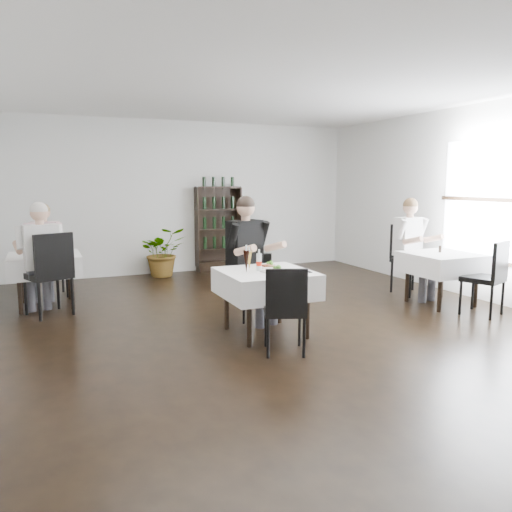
{
  "coord_description": "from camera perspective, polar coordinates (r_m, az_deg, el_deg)",
  "views": [
    {
      "loc": [
        -2.7,
        -5.29,
        1.82
      ],
      "look_at": [
        -0.34,
        0.2,
        0.92
      ],
      "focal_mm": 35.0,
      "sensor_mm": 36.0,
      "label": 1
    }
  ],
  "objects": [
    {
      "name": "potted_tree",
      "position": [
        9.76,
        -10.58,
        0.47
      ],
      "size": [
        0.86,
        0.75,
        0.95
      ],
      "primitive_type": "imported",
      "rotation": [
        0.0,
        0.0,
        -0.01
      ],
      "color": "#285B1F",
      "rests_on": "ground"
    },
    {
      "name": "window_right",
      "position": [
        8.14,
        26.26,
        5.4
      ],
      "size": [
        0.06,
        2.3,
        1.85
      ],
      "color": "white",
      "rests_on": "room_shell"
    },
    {
      "name": "main_table",
      "position": [
        5.93,
        1.12,
        -3.12
      ],
      "size": [
        1.03,
        1.03,
        0.77
      ],
      "color": "black",
      "rests_on": "ground"
    },
    {
      "name": "main_chair_far",
      "position": [
        6.62,
        0.1,
        -3.01
      ],
      "size": [
        0.52,
        0.52,
        0.87
      ],
      "color": "black",
      "rests_on": "ground"
    },
    {
      "name": "pilsner_dark",
      "position": [
        5.76,
        -1.11,
        -0.62
      ],
      "size": [
        0.08,
        0.08,
        0.32
      ],
      "color": "black",
      "rests_on": "main_table"
    },
    {
      "name": "main_chair_near",
      "position": [
        5.25,
        3.37,
        -5.61
      ],
      "size": [
        0.56,
        0.56,
        0.94
      ],
      "color": "black",
      "rests_on": "ground"
    },
    {
      "name": "room_shell",
      "position": [
        5.95,
        3.79,
        5.43
      ],
      "size": [
        9.0,
        9.0,
        9.0
      ],
      "color": "black",
      "rests_on": "ground"
    },
    {
      "name": "diner_left_near",
      "position": [
        7.32,
        -23.43,
        0.62
      ],
      "size": [
        0.63,
        0.66,
        1.55
      ],
      "color": "#404048",
      "rests_on": "ground"
    },
    {
      "name": "napkin_cutlery",
      "position": [
        5.85,
        5.27,
        -1.78
      ],
      "size": [
        0.21,
        0.22,
        0.02
      ],
      "color": "black",
      "rests_on": "main_table"
    },
    {
      "name": "left_chair_far",
      "position": [
        8.64,
        -22.64,
        -0.11
      ],
      "size": [
        0.55,
        0.55,
        1.09
      ],
      "color": "black",
      "rests_on": "ground"
    },
    {
      "name": "pilsner_lager",
      "position": [
        5.94,
        -0.78,
        -0.53
      ],
      "size": [
        0.06,
        0.06,
        0.28
      ],
      "color": "#B8902F",
      "rests_on": "main_table"
    },
    {
      "name": "plate_near",
      "position": [
        5.8,
        2.26,
        -1.72
      ],
      "size": [
        0.31,
        0.31,
        0.08
      ],
      "color": "white",
      "rests_on": "main_table"
    },
    {
      "name": "diner_main",
      "position": [
        6.44,
        -0.7,
        0.76
      ],
      "size": [
        0.7,
        0.75,
        1.64
      ],
      "color": "#404048",
      "rests_on": "ground"
    },
    {
      "name": "right_chair_far",
      "position": [
        8.51,
        17.06,
        0.21
      ],
      "size": [
        0.52,
        0.52,
        1.13
      ],
      "color": "black",
      "rests_on": "ground"
    },
    {
      "name": "plate_far",
      "position": [
        6.14,
        1.46,
        -1.15
      ],
      "size": [
        0.27,
        0.27,
        0.07
      ],
      "color": "white",
      "rests_on": "main_table"
    },
    {
      "name": "right_chair_near",
      "position": [
        7.44,
        25.15,
        -1.8
      ],
      "size": [
        0.61,
        0.61,
        1.03
      ],
      "color": "black",
      "rests_on": "ground"
    },
    {
      "name": "coke_bottle",
      "position": [
        5.89,
        0.35,
        -0.71
      ],
      "size": [
        0.07,
        0.07,
        0.26
      ],
      "color": "silver",
      "rests_on": "main_table"
    },
    {
      "name": "diner_right_far",
      "position": [
        8.13,
        17.49,
        1.71
      ],
      "size": [
        0.64,
        0.67,
        1.57
      ],
      "color": "#404048",
      "rests_on": "ground"
    },
    {
      "name": "wine_shelf",
      "position": [
        10.2,
        -4.31,
        3.03
      ],
      "size": [
        0.9,
        0.28,
        1.75
      ],
      "color": "black",
      "rests_on": "ground"
    },
    {
      "name": "left_table",
      "position": [
        7.88,
        -22.99,
        -0.91
      ],
      "size": [
        0.98,
        0.98,
        0.77
      ],
      "color": "black",
      "rests_on": "ground"
    },
    {
      "name": "diner_left_far",
      "position": [
        8.41,
        -23.07,
        1.3
      ],
      "size": [
        0.61,
        0.64,
        1.48
      ],
      "color": "#404048",
      "rests_on": "ground"
    },
    {
      "name": "left_chair_near",
      "position": [
        7.25,
        -22.44,
        -1.38
      ],
      "size": [
        0.68,
        0.69,
        1.14
      ],
      "color": "black",
      "rests_on": "ground"
    },
    {
      "name": "pepper_mill",
      "position": [
        7.93,
        20.3,
        0.76
      ],
      "size": [
        0.04,
        0.04,
        0.1
      ],
      "primitive_type": "cylinder",
      "rotation": [
        0.0,
        0.0,
        0.02
      ],
      "color": "black",
      "rests_on": "right_table"
    },
    {
      "name": "right_table",
      "position": [
        7.87,
        20.48,
        -0.78
      ],
      "size": [
        0.98,
        0.98,
        0.77
      ],
      "color": "black",
      "rests_on": "ground"
    }
  ]
}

